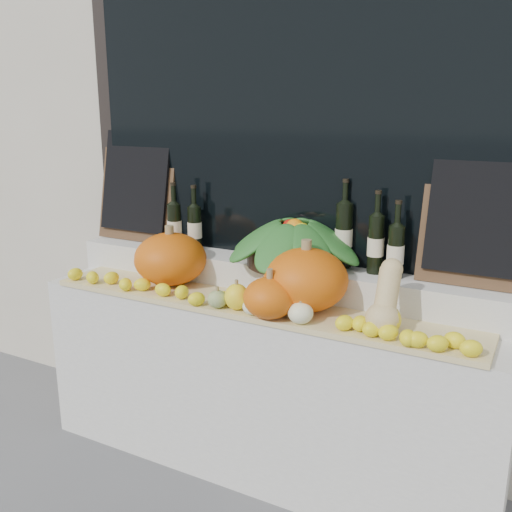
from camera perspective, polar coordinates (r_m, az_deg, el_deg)
storefront_facade at (r=3.28m, az=7.13°, el=22.77°), size 7.00×0.94×4.50m
display_sill at (r=2.92m, az=0.71°, el=-12.67°), size 2.30×0.55×0.88m
rear_tier at (r=2.85m, az=2.14°, el=-2.09°), size 2.30×0.25×0.16m
straw_bedding at (r=2.64m, az=-0.51°, el=-5.03°), size 2.10×0.32×0.02m
pumpkin_left at (r=2.91m, az=-8.55°, el=-0.28°), size 0.37×0.37×0.26m
pumpkin_right at (r=2.52m, az=4.99°, el=-2.36°), size 0.49×0.49×0.28m
pumpkin_center at (r=2.44m, az=1.37°, el=-4.21°), size 0.25×0.25×0.18m
butternut_squash at (r=2.34m, az=12.85°, el=-4.48°), size 0.14×0.21×0.29m
decorative_gourds at (r=2.44m, az=3.00°, el=-5.14°), size 0.86×0.17×0.14m
lemon_heap at (r=2.53m, az=-1.72°, el=-4.84°), size 2.20×0.16×0.06m
produce_bowl at (r=2.74m, az=3.88°, el=1.39°), size 0.70×0.70×0.24m
wine_bottle_far_left at (r=3.07m, az=-8.15°, el=3.02°), size 0.08×0.08×0.36m
wine_bottle_near_left at (r=3.05m, az=-6.15°, el=2.89°), size 0.08×0.08×0.35m
wine_bottle_tall at (r=2.72m, az=8.76°, el=2.14°), size 0.08×0.08×0.42m
wine_bottle_near_right at (r=2.65m, az=11.88°, el=1.25°), size 0.08×0.08×0.38m
wine_bottle_far_right at (r=2.60m, az=13.78°, el=0.50°), size 0.08×0.08×0.35m
chalkboard_left at (r=3.31m, az=-11.87°, el=7.08°), size 0.50×0.15×0.61m
chalkboard_right at (r=2.56m, az=21.75°, el=4.15°), size 0.50×0.15×0.61m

